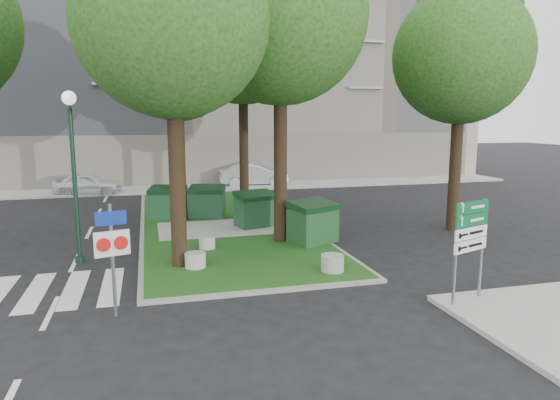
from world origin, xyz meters
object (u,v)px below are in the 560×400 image
object	(u,v)px
street_lamp	(73,157)
car_silver	(253,175)
dumpster_d	(313,222)
litter_bin	(274,207)
bollard_right	(332,263)
tree_median_mid	(178,47)
traffic_sign_pole	(112,245)
directional_sign	(470,235)
tree_median_far	(244,28)
dumpster_a	(168,203)
tree_median_near_left	(174,1)
car_white	(88,184)
bollard_left	(195,260)
dumpster_c	(256,209)
bollard_mid	(207,243)
dumpster_b	(207,202)
tree_street_right	(464,42)

from	to	relation	value
street_lamp	car_silver	xyz separation A→B (m)	(8.47, 15.05, -2.46)
dumpster_d	litter_bin	distance (m)	4.76
bollard_right	litter_bin	world-z (taller)	litter_bin
tree_median_mid	traffic_sign_pole	size ratio (longest dim) A/B	4.01
tree_median_mid	directional_sign	distance (m)	13.49
tree_median_far	car_silver	bearing A→B (deg)	75.13
dumpster_d	street_lamp	bearing A→B (deg)	156.93
dumpster_d	tree_median_mid	bearing A→B (deg)	103.97
dumpster_a	litter_bin	bearing A→B (deg)	8.42
tree_median_near_left	car_white	distance (m)	17.05
tree_median_near_left	car_white	size ratio (longest dim) A/B	2.91
tree_median_far	bollard_left	bearing A→B (deg)	-108.89
dumpster_c	bollard_mid	world-z (taller)	dumpster_c
dumpster_b	directional_sign	distance (m)	12.12
bollard_mid	car_white	bearing A→B (deg)	110.17
dumpster_a	dumpster_d	distance (m)	6.99
bollard_right	bollard_mid	bearing A→B (deg)	132.85
tree_median_mid	car_silver	xyz separation A→B (m)	(5.03, 9.91, -6.28)
bollard_left	directional_sign	bearing A→B (deg)	-35.80
tree_median_mid	dumpster_c	distance (m)	7.03
litter_bin	car_white	xyz separation A→B (m)	(-8.37, 8.92, 0.11)
dumpster_a	street_lamp	distance (m)	6.56
dumpster_b	bollard_left	bearing A→B (deg)	-82.53
litter_bin	car_silver	size ratio (longest dim) A/B	0.18
tree_street_right	dumpster_c	bearing A→B (deg)	165.53
bollard_mid	car_white	distance (m)	14.43
bollard_left	bollard_right	world-z (taller)	bollard_right
tree_median_near_left	dumpster_a	world-z (taller)	tree_median_near_left
tree_median_mid	traffic_sign_pole	distance (m)	11.28
dumpster_c	dumpster_d	world-z (taller)	dumpster_d
dumpster_d	bollard_mid	size ratio (longest dim) A/B	3.58
tree_street_right	litter_bin	xyz separation A→B (m)	(-6.22, 3.71, -6.48)
car_white	street_lamp	bearing A→B (deg)	-167.53
dumpster_a	litter_bin	world-z (taller)	dumpster_a
tree_street_right	dumpster_d	world-z (taller)	tree_street_right
dumpster_d	traffic_sign_pole	bearing A→B (deg)	-166.53
bollard_left	car_silver	xyz separation A→B (m)	(5.22, 16.79, 0.37)
litter_bin	traffic_sign_pole	size ratio (longest dim) A/B	0.31
bollard_left	tree_median_far	bearing A→B (deg)	71.11
tree_median_near_left	tree_median_mid	bearing A→B (deg)	85.60
bollard_mid	litter_bin	world-z (taller)	litter_bin
dumpster_d	street_lamp	distance (m)	7.71
traffic_sign_pole	car_silver	xyz separation A→B (m)	(7.21, 19.59, -0.90)
dumpster_a	bollard_left	xyz separation A→B (m)	(0.44, -7.17, -0.45)
dumpster_a	directional_sign	distance (m)	12.98
litter_bin	directional_sign	xyz separation A→B (m)	(1.83, -10.77, 1.15)
tree_median_far	litter_bin	world-z (taller)	tree_median_far
tree_median_mid	directional_sign	world-z (taller)	tree_median_mid
dumpster_c	bollard_left	size ratio (longest dim) A/B	2.90
car_silver	street_lamp	bearing A→B (deg)	153.73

